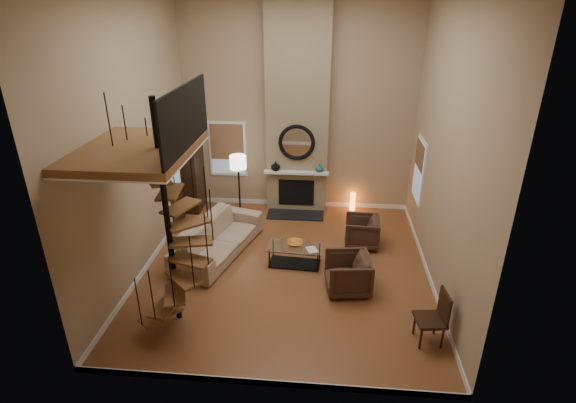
# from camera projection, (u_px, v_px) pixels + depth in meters

# --- Properties ---
(ground) EXTENTS (6.00, 6.50, 0.01)m
(ground) POSITION_uv_depth(u_px,v_px,m) (286.00, 268.00, 9.68)
(ground) COLOR #9B5E32
(ground) RESTS_ON ground
(back_wall) EXTENTS (6.00, 0.02, 5.50)m
(back_wall) POSITION_uv_depth(u_px,v_px,m) (298.00, 108.00, 11.48)
(back_wall) COLOR tan
(back_wall) RESTS_ON ground
(front_wall) EXTENTS (6.00, 0.02, 5.50)m
(front_wall) POSITION_uv_depth(u_px,v_px,m) (262.00, 224.00, 5.59)
(front_wall) COLOR tan
(front_wall) RESTS_ON ground
(left_wall) EXTENTS (0.02, 6.50, 5.50)m
(left_wall) POSITION_uv_depth(u_px,v_px,m) (134.00, 142.00, 8.78)
(left_wall) COLOR tan
(left_wall) RESTS_ON ground
(right_wall) EXTENTS (0.02, 6.50, 5.50)m
(right_wall) POSITION_uv_depth(u_px,v_px,m) (447.00, 150.00, 8.28)
(right_wall) COLOR tan
(right_wall) RESTS_ON ground
(baseboard_back) EXTENTS (6.00, 0.02, 0.12)m
(baseboard_back) POSITION_uv_depth(u_px,v_px,m) (297.00, 203.00, 12.58)
(baseboard_back) COLOR white
(baseboard_back) RESTS_ON ground
(baseboard_front) EXTENTS (6.00, 0.02, 0.12)m
(baseboard_front) POSITION_uv_depth(u_px,v_px,m) (266.00, 383.00, 6.71)
(baseboard_front) COLOR white
(baseboard_front) RESTS_ON ground
(baseboard_left) EXTENTS (0.02, 6.50, 0.12)m
(baseboard_left) POSITION_uv_depth(u_px,v_px,m) (152.00, 259.00, 9.90)
(baseboard_left) COLOR white
(baseboard_left) RESTS_ON ground
(baseboard_right) EXTENTS (0.02, 6.50, 0.12)m
(baseboard_right) POSITION_uv_depth(u_px,v_px,m) (428.00, 273.00, 9.40)
(baseboard_right) COLOR white
(baseboard_right) RESTS_ON ground
(chimney_breast) EXTENTS (1.60, 0.38, 5.50)m
(chimney_breast) POSITION_uv_depth(u_px,v_px,m) (298.00, 110.00, 11.30)
(chimney_breast) COLOR #8B7B5A
(chimney_breast) RESTS_ON ground
(hearth) EXTENTS (1.50, 0.60, 0.04)m
(hearth) POSITION_uv_depth(u_px,v_px,m) (295.00, 215.00, 11.99)
(hearth) COLOR black
(hearth) RESTS_ON ground
(firebox) EXTENTS (0.95, 0.02, 0.72)m
(firebox) POSITION_uv_depth(u_px,v_px,m) (296.00, 192.00, 12.04)
(firebox) COLOR black
(firebox) RESTS_ON chimney_breast
(mantel) EXTENTS (1.70, 0.18, 0.06)m
(mantel) POSITION_uv_depth(u_px,v_px,m) (296.00, 173.00, 11.72)
(mantel) COLOR white
(mantel) RESTS_ON chimney_breast
(mirror_frame) EXTENTS (0.94, 0.10, 0.94)m
(mirror_frame) POSITION_uv_depth(u_px,v_px,m) (297.00, 143.00, 11.44)
(mirror_frame) COLOR black
(mirror_frame) RESTS_ON chimney_breast
(mirror_disc) EXTENTS (0.80, 0.01, 0.80)m
(mirror_disc) POSITION_uv_depth(u_px,v_px,m) (297.00, 142.00, 11.45)
(mirror_disc) COLOR white
(mirror_disc) RESTS_ON chimney_breast
(vase_left) EXTENTS (0.24, 0.24, 0.25)m
(vase_left) POSITION_uv_depth(u_px,v_px,m) (276.00, 166.00, 11.73)
(vase_left) COLOR black
(vase_left) RESTS_ON mantel
(vase_right) EXTENTS (0.20, 0.20, 0.21)m
(vase_right) POSITION_uv_depth(u_px,v_px,m) (319.00, 168.00, 11.65)
(vase_right) COLOR #185757
(vase_right) RESTS_ON mantel
(window_back) EXTENTS (1.02, 0.06, 1.52)m
(window_back) POSITION_uv_depth(u_px,v_px,m) (228.00, 148.00, 12.08)
(window_back) COLOR white
(window_back) RESTS_ON back_wall
(window_right) EXTENTS (0.06, 1.02, 1.52)m
(window_right) POSITION_uv_depth(u_px,v_px,m) (419.00, 170.00, 10.57)
(window_right) COLOR white
(window_right) RESTS_ON right_wall
(entry_door) EXTENTS (0.10, 1.05, 2.16)m
(entry_door) POSITION_uv_depth(u_px,v_px,m) (175.00, 187.00, 11.11)
(entry_door) COLOR white
(entry_door) RESTS_ON ground
(loft) EXTENTS (1.70, 2.20, 1.09)m
(loft) POSITION_uv_depth(u_px,v_px,m) (143.00, 147.00, 6.87)
(loft) COLOR brown
(loft) RESTS_ON left_wall
(spiral_stair) EXTENTS (1.47, 1.47, 4.06)m
(spiral_stair) POSITION_uv_depth(u_px,v_px,m) (170.00, 231.00, 7.46)
(spiral_stair) COLOR black
(spiral_stair) RESTS_ON ground
(hutch) EXTENTS (0.42, 0.90, 2.01)m
(hutch) POSITION_uv_depth(u_px,v_px,m) (193.00, 176.00, 12.07)
(hutch) COLOR black
(hutch) RESTS_ON ground
(sofa) EXTENTS (1.71, 2.83, 0.77)m
(sofa) POSITION_uv_depth(u_px,v_px,m) (218.00, 237.00, 10.10)
(sofa) COLOR tan
(sofa) RESTS_ON ground
(armchair_near) EXTENTS (0.82, 0.79, 0.71)m
(armchair_near) POSITION_uv_depth(u_px,v_px,m) (365.00, 232.00, 10.42)
(armchair_near) COLOR #452B20
(armchair_near) RESTS_ON ground
(armchair_far) EXTENTS (0.96, 0.94, 0.78)m
(armchair_far) POSITION_uv_depth(u_px,v_px,m) (352.00, 274.00, 8.84)
(armchair_far) COLOR #452B20
(armchair_far) RESTS_ON ground
(coffee_table) EXTENTS (1.23, 0.68, 0.45)m
(coffee_table) POSITION_uv_depth(u_px,v_px,m) (295.00, 253.00, 9.69)
(coffee_table) COLOR silver
(coffee_table) RESTS_ON ground
(bowl) EXTENTS (0.35, 0.35, 0.09)m
(bowl) POSITION_uv_depth(u_px,v_px,m) (295.00, 243.00, 9.65)
(bowl) COLOR orange
(bowl) RESTS_ON coffee_table
(book) EXTENTS (0.30, 0.34, 0.03)m
(book) POSITION_uv_depth(u_px,v_px,m) (311.00, 250.00, 9.45)
(book) COLOR gray
(book) RESTS_ON coffee_table
(floor_lamp) EXTENTS (0.42, 0.42, 1.73)m
(floor_lamp) POSITION_uv_depth(u_px,v_px,m) (238.00, 167.00, 11.33)
(floor_lamp) COLOR black
(floor_lamp) RESTS_ON ground
(accent_lamp) EXTENTS (0.14, 0.14, 0.50)m
(accent_lamp) POSITION_uv_depth(u_px,v_px,m) (353.00, 202.00, 12.22)
(accent_lamp) COLOR orange
(accent_lamp) RESTS_ON ground
(side_chair) EXTENTS (0.53, 0.53, 0.99)m
(side_chair) POSITION_uv_depth(u_px,v_px,m) (436.00, 316.00, 7.41)
(side_chair) COLOR black
(side_chair) RESTS_ON ground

